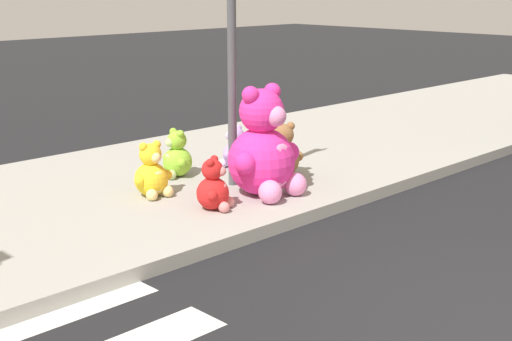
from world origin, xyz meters
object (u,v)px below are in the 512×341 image
object	(u,v)px
plush_lavender	(235,151)
plush_red	(214,189)
plush_yellow	(152,175)
plush_lime	(176,158)
plush_pink_large	(264,152)
sign_pole	(232,49)
plush_brown	(282,154)
plush_tan	(267,150)

from	to	relation	value
plush_lavender	plush_red	bearing A→B (deg)	-139.74
plush_yellow	plush_lime	distance (m)	0.92
plush_pink_large	plush_lavender	distance (m)	1.40
plush_lavender	plush_lime	bearing A→B (deg)	167.70
plush_lime	plush_red	world-z (taller)	plush_lime
sign_pole	plush_brown	distance (m)	1.60
sign_pole	plush_pink_large	xyz separation A→B (m)	(-0.04, -0.59, -1.17)
plush_brown	plush_red	xyz separation A→B (m)	(-1.58, -0.45, -0.05)
plush_tan	sign_pole	bearing A→B (deg)	-159.38
plush_yellow	plush_tan	world-z (taller)	plush_yellow
plush_yellow	plush_red	distance (m)	0.92
plush_pink_large	plush_tan	xyz separation A→B (m)	(1.02, 0.96, -0.31)
plush_pink_large	plush_lime	size ratio (longest dim) A/B	2.10
plush_red	plush_tan	xyz separation A→B (m)	(1.83, 0.98, -0.02)
plush_yellow	plush_brown	size ratio (longest dim) A/B	0.91
plush_tan	plush_lavender	bearing A→B (deg)	147.25
plush_brown	plush_tan	size ratio (longest dim) A/B	1.33
plush_brown	plush_tan	bearing A→B (deg)	64.75
sign_pole	plush_red	distance (m)	1.79
plush_lavender	plush_red	size ratio (longest dim) A/B	0.97
plush_brown	plush_tan	distance (m)	0.58
plush_pink_large	plush_yellow	bearing A→B (deg)	138.33
plush_red	plush_tan	size ratio (longest dim) A/B	1.10
plush_pink_large	plush_red	xyz separation A→B (m)	(-0.80, -0.02, -0.29)
plush_lime	plush_tan	xyz separation A→B (m)	(1.25, -0.44, -0.03)
plush_lavender	plush_tan	distance (m)	0.46
sign_pole	plush_red	world-z (taller)	sign_pole
plush_lime	plush_tan	bearing A→B (deg)	-19.19
plush_yellow	plush_tan	distance (m)	2.02
plush_pink_large	plush_tan	size ratio (longest dim) A/B	2.41
plush_yellow	plush_brown	distance (m)	1.83
plush_red	plush_tan	distance (m)	2.07
plush_pink_large	plush_tan	bearing A→B (deg)	43.17
plush_yellow	plush_red	xyz separation A→B (m)	(0.19, -0.90, -0.02)
plush_brown	plush_red	size ratio (longest dim) A/B	1.21
plush_pink_large	plush_lime	xyz separation A→B (m)	(-0.23, 1.40, -0.28)
plush_lime	plush_red	size ratio (longest dim) A/B	1.05
plush_yellow	plush_red	bearing A→B (deg)	-78.15
plush_pink_large	plush_lavender	size ratio (longest dim) A/B	2.26
plush_lime	plush_lavender	bearing A→B (deg)	-12.30
plush_pink_large	plush_lime	distance (m)	1.44
plush_brown	sign_pole	bearing A→B (deg)	168.20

